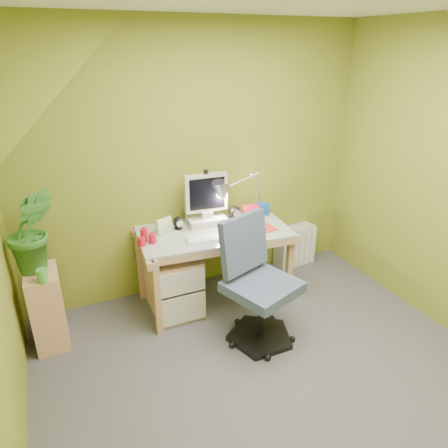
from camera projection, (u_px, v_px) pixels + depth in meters
name	position (u px, v px, depth m)	size (l,w,h in m)	color
floor	(284.00, 392.00, 2.81)	(3.20, 3.20, 0.01)	#4B4B50
wall_back	(197.00, 163.00, 3.66)	(3.20, 0.01, 2.40)	olive
slope_ceiling	(101.00, 130.00, 1.69)	(1.10, 3.20, 1.10)	white
desk	(215.00, 266.00, 3.70)	(1.30, 0.65, 0.69)	tan
monitor	(206.00, 193.00, 3.60)	(0.41, 0.24, 0.57)	beige
speaker_left	(178.00, 223.00, 3.57)	(0.10, 0.10, 0.11)	black
speaker_right	(235.00, 212.00, 3.77)	(0.11, 0.11, 0.13)	black
keyboard	(212.00, 237.00, 3.41)	(0.41, 0.13, 0.02)	white
mousepad	(261.00, 229.00, 3.58)	(0.25, 0.18, 0.01)	red
mouse	(261.00, 227.00, 3.58)	(0.10, 0.06, 0.03)	silver
amber_tumbler	(237.00, 226.00, 3.54)	(0.07, 0.07, 0.08)	#935A15
candle_cluster	(145.00, 237.00, 3.32)	(0.14, 0.13, 0.11)	red
photo_frame_red	(251.00, 212.00, 3.79)	(0.15, 0.02, 0.13)	red
photo_frame_blue	(262.00, 209.00, 3.88)	(0.13, 0.02, 0.12)	navy
photo_frame_green	(165.00, 225.00, 3.50)	(0.15, 0.02, 0.13)	#A3BE82
desk_lamp	(252.00, 184.00, 3.76)	(0.58, 0.25, 0.62)	#ABAAAE
side_ledge	(47.00, 308.00, 3.16)	(0.24, 0.36, 0.63)	tan
potted_plant	(32.00, 230.00, 2.94)	(0.35, 0.28, 0.64)	#327025
green_cup	(42.00, 275.00, 2.89)	(0.08, 0.08, 0.10)	#4EA745
task_chair	(262.00, 285.00, 3.12)	(0.56, 0.56, 1.01)	#3E4A66
radiator	(294.00, 246.00, 4.37)	(0.42, 0.17, 0.42)	silver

